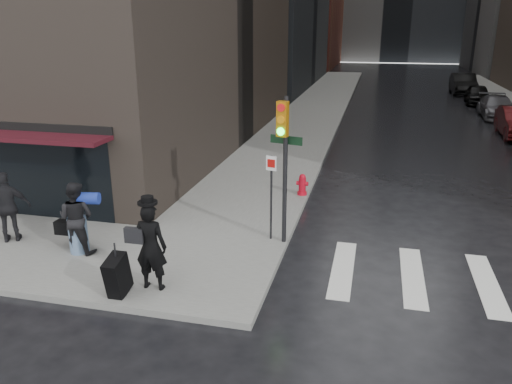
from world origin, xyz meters
TOP-DOWN VIEW (x-y plane):
  - ground at (0.00, 0.00)m, footprint 140.00×140.00m
  - sidewalk_left at (0.00, 27.00)m, footprint 4.00×50.00m
  - man_overcoat at (-0.50, -1.23)m, footprint 1.09×1.07m
  - man_jeans at (-2.92, 0.10)m, footprint 1.30×0.70m
  - man_greycoat at (-5.00, 0.29)m, footprint 1.17×0.93m
  - traffic_light at (1.85, 1.83)m, footprint 0.92×0.53m
  - fire_hydrant at (1.80, 5.76)m, footprint 0.40×0.31m
  - parked_car_3 at (11.29, 23.80)m, footprint 1.98×4.66m
  - parked_car_4 at (11.10, 29.58)m, footprint 1.99×4.19m
  - parked_car_5 at (10.91, 35.36)m, footprint 1.88×5.13m

SIDE VIEW (x-z plane):
  - ground at x=0.00m, z-range 0.00..0.00m
  - sidewalk_left at x=0.00m, z-range 0.00..0.15m
  - fire_hydrant at x=1.80m, z-range 0.11..0.82m
  - parked_car_3 at x=11.29m, z-range 0.00..1.34m
  - parked_car_4 at x=11.10m, z-range 0.00..1.38m
  - parked_car_5 at x=10.91m, z-range 0.00..1.68m
  - man_overcoat at x=-0.50m, z-range -0.02..2.09m
  - man_jeans at x=-2.92m, z-range 0.15..1.97m
  - man_greycoat at x=-5.00m, z-range 0.15..2.01m
  - traffic_light at x=1.85m, z-range 0.70..4.46m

